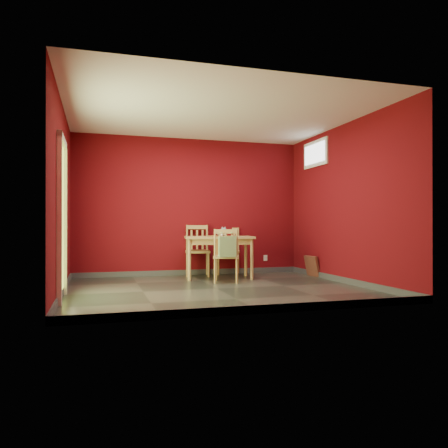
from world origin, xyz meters
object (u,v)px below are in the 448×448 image
object	(u,v)px
dining_table	(219,241)
chair_far_left	(197,250)
picture_frame	(312,266)
chair_near	(226,255)
tote_bag	(227,247)
chair_far_right	(229,250)
cat	(221,231)

from	to	relation	value
dining_table	chair_far_left	size ratio (longest dim) A/B	1.36
dining_table	picture_frame	bearing A→B (deg)	-6.20
chair_near	dining_table	bearing A→B (deg)	86.28
tote_bag	picture_frame	xyz separation A→B (m)	(1.89, 0.62, -0.43)
chair_far_right	tote_bag	distance (m)	1.54
tote_bag	cat	world-z (taller)	cat
dining_table	chair_far_left	distance (m)	0.62
cat	picture_frame	size ratio (longest dim) A/B	0.92
chair_far_left	tote_bag	size ratio (longest dim) A/B	2.41
dining_table	chair_near	bearing A→B (deg)	-93.72
chair_far_left	chair_near	xyz separation A→B (m)	(0.25, -1.13, -0.04)
cat	picture_frame	distance (m)	1.88
chair_far_left	chair_near	world-z (taller)	chair_far_left
chair_far_left	dining_table	bearing A→B (deg)	-61.44
dining_table	chair_far_right	bearing A→B (deg)	59.20
chair_far_left	tote_bag	world-z (taller)	chair_far_left
chair_far_right	tote_bag	size ratio (longest dim) A/B	2.28
dining_table	picture_frame	distance (m)	1.88
chair_near	cat	world-z (taller)	cat
chair_far_right	picture_frame	bearing A→B (deg)	-30.83
chair_far_left	chair_near	bearing A→B (deg)	-77.66
dining_table	picture_frame	world-z (taller)	dining_table
chair_far_left	chair_far_right	world-z (taller)	chair_far_left
chair_near	tote_bag	xyz separation A→B (m)	(-0.04, -0.21, 0.16)
chair_far_right	chair_near	bearing A→B (deg)	-108.81
dining_table	cat	distance (m)	0.20
chair_far_right	tote_bag	world-z (taller)	chair_far_right
tote_bag	picture_frame	world-z (taller)	tote_bag
dining_table	picture_frame	xyz separation A→B (m)	(1.80, -0.20, -0.48)
cat	picture_frame	xyz separation A→B (m)	(1.75, -0.23, -0.67)
dining_table	chair_far_left	world-z (taller)	chair_far_left
chair_near	tote_bag	bearing A→B (deg)	-101.84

